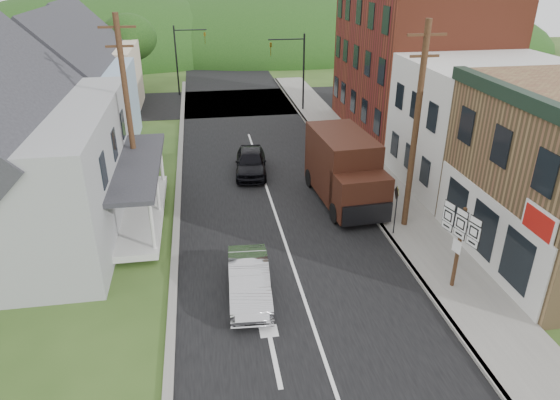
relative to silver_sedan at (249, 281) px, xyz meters
name	(u,v)px	position (x,y,z in m)	size (l,w,h in m)	color
ground	(298,282)	(1.91, 0.60, -0.67)	(120.00, 120.00, 0.00)	#2D4719
road	(264,179)	(1.91, 10.60, -0.67)	(9.00, 90.00, 0.02)	black
cross_road	(238,102)	(1.91, 27.60, -0.67)	(60.00, 9.00, 0.02)	black
sidewalk_right	(377,185)	(7.81, 8.60, -0.60)	(2.80, 55.00, 0.15)	slate
curb_right	(353,187)	(6.46, 8.60, -0.60)	(0.20, 55.00, 0.15)	slate
curb_left	(178,199)	(-2.74, 8.60, -0.61)	(0.30, 55.00, 0.12)	slate
storefront_white	(486,126)	(13.21, 8.10, 2.58)	(8.00, 7.00, 6.50)	silver
storefront_red	(416,59)	(13.21, 17.60, 4.33)	(8.00, 12.00, 10.00)	maroon
house_blue	(72,91)	(-9.09, 17.60, 3.02)	(7.14, 8.16, 7.28)	#839CB2
house_cream	(89,65)	(-9.59, 26.60, 3.02)	(7.14, 8.16, 7.28)	beige
utility_pole_right	(416,129)	(7.51, 4.10, 3.98)	(1.60, 0.26, 9.00)	#472D19
utility_pole_left	(128,112)	(-4.59, 8.60, 3.98)	(1.60, 0.26, 9.00)	#472D19
traffic_signal_right	(295,64)	(6.21, 24.10, 3.08)	(2.87, 0.20, 6.00)	black
traffic_signal_left	(184,52)	(-2.39, 31.10, 3.08)	(2.87, 0.20, 6.00)	black
tree_left_d	(129,38)	(-7.09, 32.60, 4.21)	(4.80, 4.80, 6.94)	#382616
forested_ridge	(220,51)	(1.91, 55.60, -0.67)	(90.00, 30.00, 16.00)	black
silver_sedan	(249,281)	(0.00, 0.00, 0.00)	(1.43, 4.09, 1.35)	#A6A5AA
dark_sedan	(251,162)	(1.31, 11.48, 0.04)	(1.69, 4.21, 1.43)	black
delivery_van	(345,170)	(5.50, 7.17, 1.04)	(2.85, 6.20, 3.39)	#33160E
route_sign_cluster	(459,237)	(7.38, -0.74, 1.55)	(0.50, 1.79, 3.19)	#472D19
warning_sign	(396,203)	(6.69, 3.36, 0.93)	(0.12, 0.63, 2.28)	black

